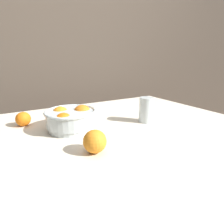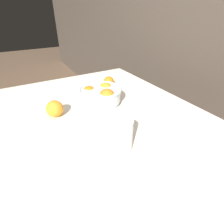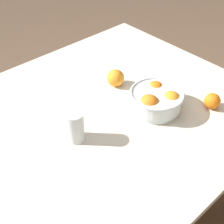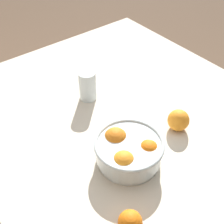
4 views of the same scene
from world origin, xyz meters
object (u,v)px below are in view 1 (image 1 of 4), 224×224
at_px(juice_glass, 146,111).
at_px(orange_loose_front, 95,141).
at_px(orange_loose_near_bowl, 23,119).
at_px(fruit_bowl, 71,118).

relative_size(juice_glass, orange_loose_front, 1.57).
height_order(juice_glass, orange_loose_near_bowl, juice_glass).
distance_m(juice_glass, orange_loose_front, 0.39).
height_order(fruit_bowl, juice_glass, juice_glass).
bearing_deg(orange_loose_front, orange_loose_near_bowl, 115.82).
distance_m(fruit_bowl, orange_loose_front, 0.25).
xyz_separation_m(juice_glass, orange_loose_near_bowl, (-0.54, 0.24, -0.02)).
height_order(orange_loose_near_bowl, orange_loose_front, orange_loose_front).
bearing_deg(orange_loose_near_bowl, juice_glass, -23.83).
distance_m(orange_loose_near_bowl, orange_loose_front, 0.44).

